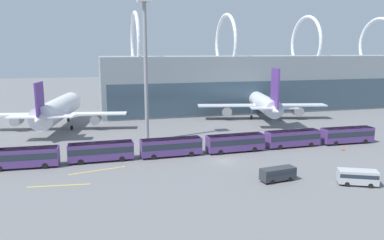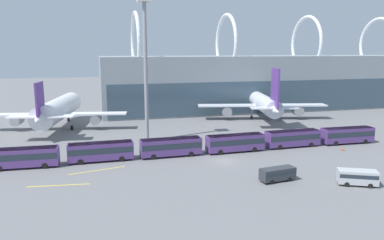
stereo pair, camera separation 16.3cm
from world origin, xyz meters
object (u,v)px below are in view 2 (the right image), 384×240
shuttle_bus_2 (171,146)px  airliner_at_gate_near (58,110)px  shuttle_bus_1 (101,150)px  shuttle_bus_5 (347,134)px  service_van_foreground (278,173)px  shuttle_bus_4 (292,137)px  shuttle_bus_3 (235,142)px  floodlight_mast (145,56)px  airliner_at_gate_far (262,102)px  service_van_crossing (357,176)px  traffic_cone_0 (343,149)px  shuttle_bus_0 (23,156)px

shuttle_bus_2 → airliner_at_gate_near: bearing=124.6°
shuttle_bus_1 → shuttle_bus_5: 50.58m
service_van_foreground → shuttle_bus_4: bearing=47.2°
airliner_at_gate_near → shuttle_bus_5: bearing=-106.9°
shuttle_bus_3 → floodlight_mast: (-15.22, 13.28, 16.15)m
shuttle_bus_2 → shuttle_bus_5: 37.94m
airliner_at_gate_far → shuttle_bus_4: size_ratio=3.22×
shuttle_bus_2 → service_van_foreground: shuttle_bus_2 is taller
airliner_at_gate_near → shuttle_bus_2: airliner_at_gate_near is taller
shuttle_bus_4 → service_van_foreground: 21.57m
service_van_crossing → traffic_cone_0: bearing=84.2°
airliner_at_gate_near → shuttle_bus_3: (34.93, -31.05, -2.88)m
airliner_at_gate_near → shuttle_bus_4: airliner_at_gate_near is taller
shuttle_bus_4 → service_van_foreground: shuttle_bus_4 is taller
shuttle_bus_0 → floodlight_mast: (22.71, 13.68, 16.15)m
service_van_foreground → service_van_crossing: bearing=-30.9°
shuttle_bus_2 → shuttle_bus_3: same height
shuttle_bus_2 → service_van_crossing: (23.33, -21.70, -0.65)m
shuttle_bus_1 → traffic_cone_0: shuttle_bus_1 is taller
shuttle_bus_1 → floodlight_mast: 23.08m
shuttle_bus_5 → shuttle_bus_4: bearing=179.6°
airliner_at_gate_near → traffic_cone_0: airliner_at_gate_near is taller
shuttle_bus_2 → airliner_at_gate_far: bearing=42.2°
shuttle_bus_4 → service_van_foreground: bearing=-126.6°
shuttle_bus_2 → floodlight_mast: 21.00m
shuttle_bus_0 → service_van_foreground: shuttle_bus_0 is taller
shuttle_bus_2 → floodlight_mast: (-2.58, 13.16, 16.15)m
shuttle_bus_4 → traffic_cone_0: 9.84m
shuttle_bus_1 → shuttle_bus_3: bearing=-1.4°
shuttle_bus_3 → traffic_cone_0: shuttle_bus_3 is taller
shuttle_bus_1 → service_van_crossing: bearing=-32.1°
airliner_at_gate_far → shuttle_bus_1: size_ratio=3.23×
airliner_at_gate_near → traffic_cone_0: 66.37m
shuttle_bus_4 → shuttle_bus_5: (12.65, -0.35, 0.00)m
shuttle_bus_4 → shuttle_bus_2: bearing=179.5°
shuttle_bus_1 → shuttle_bus_2: 12.65m
shuttle_bus_2 → traffic_cone_0: shuttle_bus_2 is taller
shuttle_bus_1 → shuttle_bus_4: (37.94, 0.32, 0.00)m
shuttle_bus_1 → floodlight_mast: bearing=51.5°
shuttle_bus_2 → shuttle_bus_3: (12.65, -0.12, 0.00)m
shuttle_bus_0 → airliner_at_gate_far: bearing=30.7°
shuttle_bus_2 → shuttle_bus_3: size_ratio=1.00×
shuttle_bus_0 → shuttle_bus_3: 37.94m
airliner_at_gate_far → shuttle_bus_5: bearing=-158.1°
floodlight_mast → traffic_cone_0: 44.06m
shuttle_bus_2 → shuttle_bus_5: bearing=-1.0°
shuttle_bus_3 → shuttle_bus_4: size_ratio=1.00×
shuttle_bus_3 → traffic_cone_0: size_ratio=17.44×
floodlight_mast → airliner_at_gate_near: bearing=138.0°
shuttle_bus_0 → service_van_crossing: size_ratio=1.94×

